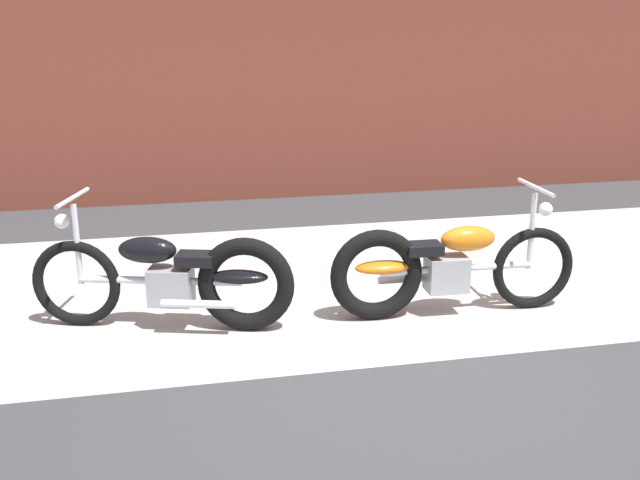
% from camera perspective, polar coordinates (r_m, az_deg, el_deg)
% --- Properties ---
extents(ground_plane, '(80.00, 80.00, 0.00)m').
position_cam_1_polar(ground_plane, '(5.01, 7.58, -9.74)').
color(ground_plane, '#38383A').
extents(sidewalk_slab, '(36.00, 3.50, 0.01)m').
position_cam_1_polar(sidewalk_slab, '(6.54, 2.55, -3.01)').
color(sidewalk_slab, '#B2ADA3').
rests_on(sidewalk_slab, ground).
extents(motorcycle_black, '(1.96, 0.79, 1.03)m').
position_cam_1_polar(motorcycle_black, '(5.46, -11.06, -3.07)').
color(motorcycle_black, black).
rests_on(motorcycle_black, ground).
extents(motorcycle_orange, '(2.01, 0.58, 1.03)m').
position_cam_1_polar(motorcycle_orange, '(5.68, 9.34, -2.16)').
color(motorcycle_orange, black).
rests_on(motorcycle_orange, ground).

